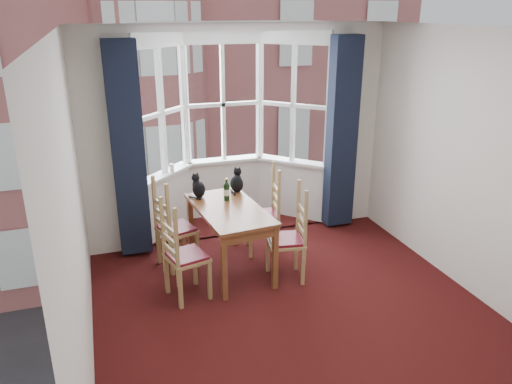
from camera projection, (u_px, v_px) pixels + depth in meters
name	position (u px, v px, depth m)	size (l,w,h in m)	color
floor	(302.00, 323.00, 4.99)	(4.50, 4.50, 0.00)	black
ceiling	(314.00, 30.00, 4.02)	(4.50, 4.50, 0.00)	white
wall_left	(74.00, 220.00, 3.92)	(4.50, 4.50, 0.00)	silver
wall_right	(487.00, 171.00, 5.09)	(4.50, 4.50, 0.00)	silver
wall_near	(488.00, 341.00, 2.50)	(4.00, 4.00, 0.00)	silver
wall_back_pier_left	(107.00, 146.00, 6.03)	(0.70, 0.12, 2.80)	silver
wall_back_pier_right	(351.00, 127.00, 6.99)	(0.70, 0.12, 2.80)	silver
bay_window	(228.00, 127.00, 6.96)	(2.76, 0.94, 2.80)	white
curtain_left	(128.00, 152.00, 5.95)	(0.38, 0.22, 2.60)	black
curtain_right	(342.00, 134.00, 6.78)	(0.38, 0.22, 2.60)	black
dining_table	(230.00, 217.00, 5.79)	(0.83, 1.37, 0.80)	brown
chair_left_near	(179.00, 259.00, 5.26)	(0.49, 0.50, 0.92)	#A4874F
chair_left_far	(170.00, 232.00, 5.92)	(0.51, 0.52, 0.92)	#A4874F
chair_right_near	(293.00, 241.00, 5.69)	(0.47, 0.48, 0.92)	#A4874F
chair_right_far	(269.00, 216.00, 6.35)	(0.46, 0.48, 0.92)	#A4874F
cat_left	(198.00, 188.00, 6.06)	(0.21, 0.25, 0.30)	black
cat_right	(237.00, 182.00, 6.23)	(0.23, 0.26, 0.31)	black
wine_bottle	(227.00, 191.00, 5.94)	(0.07, 0.07, 0.28)	black
candle_tall	(172.00, 168.00, 6.74)	(0.06, 0.06, 0.12)	white
street	(123.00, 140.00, 35.81)	(80.00, 80.00, 0.00)	#333335
tenement_building	(141.00, 50.00, 16.92)	(18.40, 7.80, 15.20)	#AD5D59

